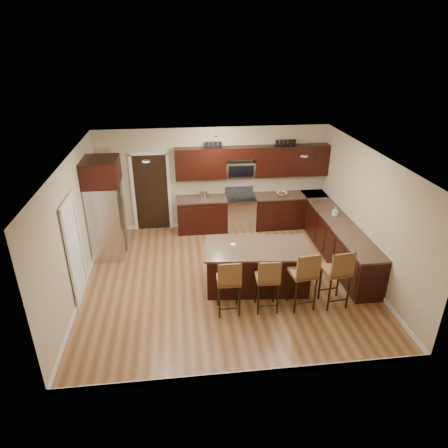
{
  "coord_description": "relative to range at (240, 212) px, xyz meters",
  "views": [
    {
      "loc": [
        -0.92,
        -7.24,
        4.79
      ],
      "look_at": [
        -0.01,
        0.4,
        1.13
      ],
      "focal_mm": 32.0,
      "sensor_mm": 36.0,
      "label": 1
    }
  ],
  "objects": [
    {
      "name": "upper_cabinets",
      "position": [
        0.36,
        0.13,
        1.37
      ],
      "size": [
        4.0,
        0.33,
        0.8
      ],
      "color": "black",
      "rests_on": "wall_back"
    },
    {
      "name": "island_jar",
      "position": [
        -0.59,
        -2.77,
        0.5
      ],
      "size": [
        0.1,
        0.1,
        0.1
      ],
      "primitive_type": "cylinder",
      "color": "white",
      "rests_on": "island"
    },
    {
      "name": "range",
      "position": [
        0.0,
        0.0,
        0.0
      ],
      "size": [
        0.76,
        0.64,
        1.11
      ],
      "color": "silver",
      "rests_on": "floor"
    },
    {
      "name": "floor_mat",
      "position": [
        0.7,
        -1.03,
        -0.47
      ],
      "size": [
        1.13,
        0.9,
        0.01
      ],
      "primitive_type": "cube",
      "rotation": [
        0.0,
        0.0,
        -0.29
      ],
      "color": "olive",
      "rests_on": "floor"
    },
    {
      "name": "microwave",
      "position": [
        0.0,
        0.15,
        1.15
      ],
      "size": [
        0.76,
        0.31,
        0.4
      ],
      "primitive_type": "cube",
      "color": "silver",
      "rests_on": "upper_cabinets"
    },
    {
      "name": "canister_tall",
      "position": [
        -1.02,
        -0.0,
        0.54
      ],
      "size": [
        0.12,
        0.12,
        0.19
      ],
      "primitive_type": "cylinder",
      "color": "silver",
      "rests_on": "base_cabinets"
    },
    {
      "name": "stool_right",
      "position": [
        0.64,
        -3.63,
        0.29
      ],
      "size": [
        0.51,
        0.51,
        1.23
      ],
      "rotation": [
        0.0,
        0.0,
        0.12
      ],
      "color": "brown",
      "rests_on": "floor"
    },
    {
      "name": "wall_back",
      "position": [
        -0.68,
        0.3,
        0.88
      ],
      "size": [
        6.0,
        0.0,
        6.0
      ],
      "primitive_type": "plane",
      "rotation": [
        1.57,
        0.0,
        0.0
      ],
      "color": "#BEAD89",
      "rests_on": "floor"
    },
    {
      "name": "refrigerator",
      "position": [
        -3.3,
        -1.03,
        0.74
      ],
      "size": [
        0.79,
        0.95,
        2.35
      ],
      "color": "silver",
      "rests_on": "floor"
    },
    {
      "name": "floor",
      "position": [
        -0.68,
        -2.45,
        -0.47
      ],
      "size": [
        6.0,
        6.0,
        0.0
      ],
      "primitive_type": "plane",
      "color": "#8F6039",
      "rests_on": "ground"
    },
    {
      "name": "base_cabinets",
      "position": [
        1.22,
        -1.01,
        -0.01
      ],
      "size": [
        4.02,
        3.96,
        0.92
      ],
      "color": "black",
      "rests_on": "floor"
    },
    {
      "name": "canister_short",
      "position": [
        -0.94,
        -0.0,
        0.54
      ],
      "size": [
        0.11,
        0.11,
        0.18
      ],
      "primitive_type": "cylinder",
      "color": "silver",
      "rests_on": "base_cabinets"
    },
    {
      "name": "island",
      "position": [
        -0.09,
        -2.77,
        -0.04
      ],
      "size": [
        2.23,
        1.31,
        0.92
      ],
      "rotation": [
        0.0,
        0.0,
        -0.09
      ],
      "color": "black",
      "rests_on": "floor"
    },
    {
      "name": "doorway",
      "position": [
        -2.33,
        0.28,
        0.56
      ],
      "size": [
        0.85,
        0.03,
        2.06
      ],
      "primitive_type": "cube",
      "color": "black",
      "rests_on": "floor"
    },
    {
      "name": "stool_left",
      "position": [
        -0.78,
        -3.62,
        0.25
      ],
      "size": [
        0.44,
        0.44,
        1.15
      ],
      "rotation": [
        0.0,
        0.0,
        -0.02
      ],
      "color": "brown",
      "rests_on": "floor"
    },
    {
      "name": "wall_left",
      "position": [
        -3.68,
        -2.45,
        0.88
      ],
      "size": [
        0.0,
        5.5,
        5.5
      ],
      "primitive_type": "plane",
      "rotation": [
        1.57,
        0.0,
        1.57
      ],
      "color": "#BEAD89",
      "rests_on": "floor"
    },
    {
      "name": "letter_decor",
      "position": [
        0.22,
        0.13,
        1.82
      ],
      "size": [
        2.2,
        0.03,
        0.15
      ],
      "primitive_type": null,
      "color": "black",
      "rests_on": "upper_cabinets"
    },
    {
      "name": "wall_right",
      "position": [
        2.32,
        -2.45,
        0.88
      ],
      "size": [
        0.0,
        5.5,
        5.5
      ],
      "primitive_type": "plane",
      "rotation": [
        1.57,
        0.0,
        -1.57
      ],
      "color": "#BEAD89",
      "rests_on": "floor"
    },
    {
      "name": "pantry_door",
      "position": [
        -3.66,
        -2.75,
        0.55
      ],
      "size": [
        0.03,
        0.8,
        2.04
      ],
      "primitive_type": "cube",
      "color": "white",
      "rests_on": "floor"
    },
    {
      "name": "fruit_bowl",
      "position": [
        1.11,
        -0.0,
        0.48
      ],
      "size": [
        0.29,
        0.29,
        0.07
      ],
      "primitive_type": "imported",
      "rotation": [
        0.0,
        0.0,
        0.0
      ],
      "color": "silver",
      "rests_on": "base_cabinets"
    },
    {
      "name": "stool_mid",
      "position": [
        -0.06,
        -3.62,
        0.23
      ],
      "size": [
        0.44,
        0.44,
        1.13
      ],
      "rotation": [
        0.0,
        0.0,
        -0.05
      ],
      "color": "brown",
      "rests_on": "floor"
    },
    {
      "name": "soap_bottle",
      "position": [
        2.02,
        -1.47,
        0.55
      ],
      "size": [
        0.11,
        0.11,
        0.21
      ],
      "primitive_type": "imported",
      "rotation": [
        0.0,
        0.0,
        0.21
      ],
      "color": "#B2B2B2",
      "rests_on": "base_cabinets"
    },
    {
      "name": "ceiling",
      "position": [
        -0.68,
        -2.45,
        2.23
      ],
      "size": [
        6.0,
        6.0,
        0.0
      ],
      "primitive_type": "plane",
      "rotation": [
        3.14,
        0.0,
        0.0
      ],
      "color": "silver",
      "rests_on": "wall_back"
    },
    {
      "name": "stool_extra",
      "position": [
        1.29,
        -3.63,
        0.29
      ],
      "size": [
        0.51,
        0.51,
        1.23
      ],
      "rotation": [
        0.0,
        0.0,
        0.12
      ],
      "color": "brown",
      "rests_on": "floor"
    }
  ]
}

